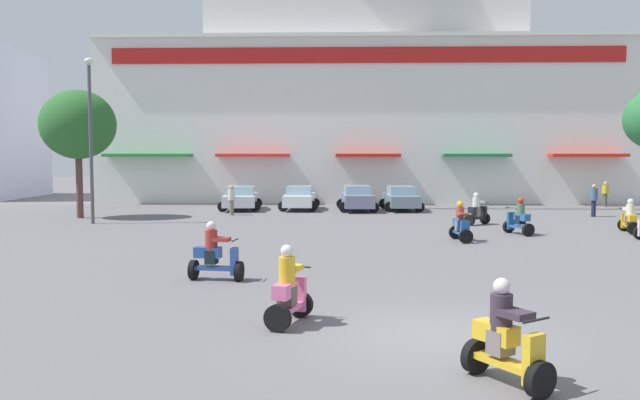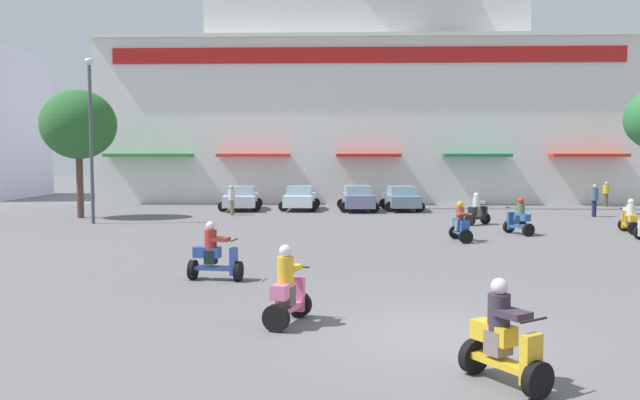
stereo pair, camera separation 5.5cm
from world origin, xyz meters
TOP-DOWN VIEW (x-y plane):
  - ground_plane at (0.00, 13.00)m, footprint 128.00×128.00m
  - colonial_building at (-0.00, 36.02)m, footprint 35.70×16.57m
  - plaza_tree_0 at (-14.98, 20.68)m, footprint 3.83×3.35m
  - parked_car_0 at (-7.48, 25.59)m, footprint 2.64×4.30m
  - parked_car_1 at (-4.02, 25.70)m, footprint 2.30×4.01m
  - parked_car_2 at (-0.67, 25.20)m, footprint 2.40×4.15m
  - parked_car_3 at (1.88, 25.54)m, footprint 2.44×4.00m
  - scooter_rider_0 at (0.66, -2.48)m, footprint 1.17×1.39m
  - scooter_rider_1 at (5.62, 14.60)m, footprint 1.00×1.49m
  - scooter_rider_2 at (-2.70, 0.66)m, footprint 0.90×1.40m
  - scooter_rider_3 at (-4.96, 4.92)m, footprint 1.45×0.71m
  - scooter_rider_5 at (4.69, 18.13)m, footprint 1.32×1.25m
  - scooter_rider_7 at (2.87, 12.56)m, footprint 0.68×1.45m
  - scooter_rider_9 at (10.37, 15.29)m, footprint 0.70×1.47m
  - pedestrian_0 at (-7.47, 22.38)m, footprint 0.52×0.52m
  - pedestrian_1 at (14.87, 28.63)m, footprint 0.41×0.41m
  - pedestrian_2 at (11.59, 22.09)m, footprint 0.51×0.51m
  - streetlamp_near at (-13.33, 18.09)m, footprint 0.40×0.40m

SIDE VIEW (x-z plane):
  - ground_plane at x=0.00m, z-range 0.00..0.00m
  - scooter_rider_9 at x=10.37m, z-range -0.13..1.31m
  - scooter_rider_7 at x=2.87m, z-range -0.13..1.38m
  - scooter_rider_5 at x=4.69m, z-range -0.13..1.38m
  - scooter_rider_1 at x=5.62m, z-range -0.12..1.40m
  - scooter_rider_0 at x=0.66m, z-range -0.13..1.41m
  - scooter_rider_3 at x=-4.96m, z-range -0.13..1.43m
  - scooter_rider_2 at x=-2.70m, z-range -0.14..1.44m
  - parked_car_0 at x=-7.48m, z-range 0.02..1.40m
  - parked_car_1 at x=-4.02m, z-range 0.01..1.41m
  - parked_car_3 at x=1.88m, z-range 0.01..1.42m
  - parked_car_2 at x=-0.67m, z-range 0.01..1.47m
  - pedestrian_1 at x=14.87m, z-range 0.09..1.64m
  - pedestrian_0 at x=-7.47m, z-range 0.10..1.71m
  - pedestrian_2 at x=11.59m, z-range 0.11..1.81m
  - streetlamp_near at x=-13.33m, z-range 0.58..8.30m
  - plaza_tree_0 at x=-14.98m, z-range 1.48..8.01m
  - colonial_building at x=0.00m, z-range -1.49..19.30m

